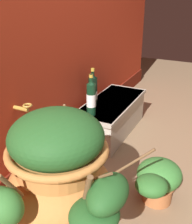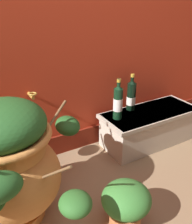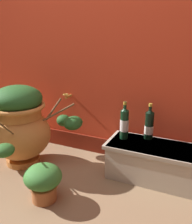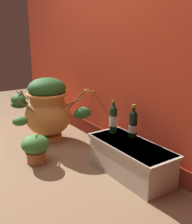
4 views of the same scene
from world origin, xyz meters
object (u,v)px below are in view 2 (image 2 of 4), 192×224
(terracotta_urn, at_px, (10,163))
(potted_shrub, at_px, (126,203))
(wine_bottle_middle, at_px, (131,95))
(wine_bottle_left, at_px, (118,102))

(terracotta_urn, height_order, potted_shrub, terracotta_urn)
(wine_bottle_middle, bearing_deg, wine_bottle_left, -156.64)
(terracotta_urn, bearing_deg, wine_bottle_middle, 18.93)
(wine_bottle_middle, bearing_deg, potted_shrub, -127.99)
(terracotta_urn, bearing_deg, potted_shrub, -35.69)
(wine_bottle_left, relative_size, wine_bottle_middle, 1.04)
(wine_bottle_left, distance_m, potted_shrub, 0.80)
(potted_shrub, bearing_deg, terracotta_urn, 144.31)
(wine_bottle_left, bearing_deg, wine_bottle_middle, 23.36)
(potted_shrub, bearing_deg, wine_bottle_left, 59.67)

